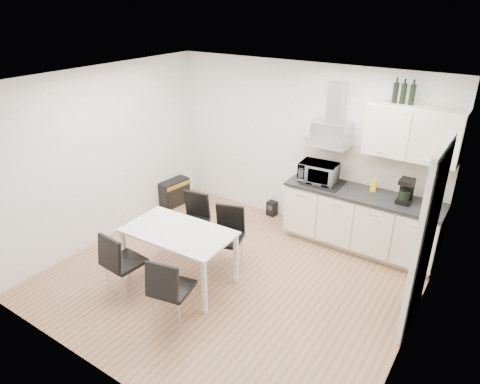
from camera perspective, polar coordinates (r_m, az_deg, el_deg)
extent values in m
plane|color=#A77E5D|center=(5.88, -1.39, -11.42)|extent=(4.50, 4.50, 0.00)
cube|color=white|center=(6.83, 8.19, 6.01)|extent=(4.50, 0.10, 2.60)
cube|color=white|center=(3.97, -18.61, -9.92)|extent=(4.50, 0.10, 2.60)
cube|color=white|center=(6.68, -17.60, 4.63)|extent=(0.10, 4.00, 2.60)
cube|color=white|center=(4.47, 23.00, -6.53)|extent=(0.10, 4.00, 2.60)
plane|color=white|center=(4.82, -1.71, 14.36)|extent=(4.50, 4.50, 0.00)
cube|color=white|center=(5.07, 23.44, -6.04)|extent=(0.08, 1.04, 2.10)
cube|color=beige|center=(6.76, 15.38, -6.60)|extent=(2.16, 0.52, 0.10)
cube|color=white|center=(6.52, 15.69, -3.53)|extent=(2.20, 0.60, 0.76)
cube|color=#28282B|center=(6.33, 16.09, -0.22)|extent=(2.22, 0.64, 0.04)
cube|color=beige|center=(6.48, 17.26, 3.20)|extent=(2.20, 0.02, 0.58)
cube|color=white|center=(6.02, 22.09, 7.34)|extent=(1.20, 0.35, 0.70)
cube|color=silver|center=(6.33, 12.00, 7.52)|extent=(0.60, 0.46, 0.30)
cube|color=silver|center=(6.31, 12.76, 11.65)|extent=(0.22, 0.20, 0.55)
imported|color=silver|center=(6.45, 10.43, 2.84)|extent=(0.56, 0.34, 0.37)
cube|color=yellow|center=(6.36, 17.37, 0.82)|extent=(0.08, 0.04, 0.18)
cylinder|color=brown|center=(6.09, 24.29, -1.75)|extent=(0.04, 0.04, 0.11)
cylinder|color=#4C6626|center=(6.09, 24.84, -1.88)|extent=(0.04, 0.04, 0.11)
cylinder|color=black|center=(5.97, 20.04, 12.60)|extent=(0.07, 0.07, 0.32)
cylinder|color=black|center=(5.94, 20.98, 12.42)|extent=(0.07, 0.07, 0.32)
cylinder|color=black|center=(5.92, 22.03, 12.22)|extent=(0.07, 0.07, 0.32)
cube|color=white|center=(5.51, -8.23, -5.28)|extent=(1.42, 0.84, 0.03)
cube|color=white|center=(5.89, -15.10, -8.09)|extent=(0.05, 0.05, 0.72)
cube|color=white|center=(5.15, -4.78, -12.51)|extent=(0.05, 0.05, 0.72)
cube|color=white|center=(6.30, -10.58, -5.28)|extent=(0.05, 0.05, 0.72)
cube|color=white|center=(5.61, -0.54, -8.88)|extent=(0.05, 0.05, 0.72)
cube|color=black|center=(7.79, -8.76, -0.07)|extent=(0.31, 0.59, 0.47)
cube|color=gold|center=(7.64, -8.15, 0.86)|extent=(0.08, 0.50, 0.08)
cube|color=black|center=(7.39, 4.28, -2.19)|extent=(0.17, 0.15, 0.26)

